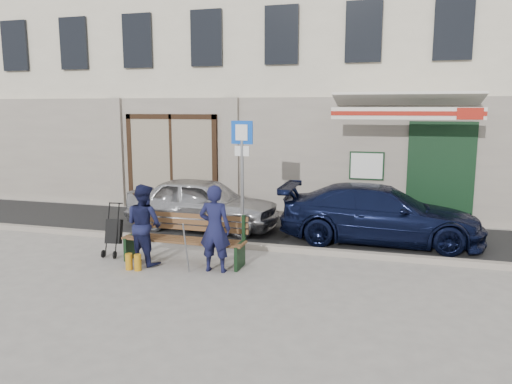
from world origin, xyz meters
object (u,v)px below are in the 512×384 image
at_px(parking_sign, 242,162).
at_px(car_navy, 380,214).
at_px(bench, 182,239).
at_px(woman, 144,224).
at_px(car_silver, 203,203).
at_px(stroller, 114,233).
at_px(man, 215,229).

bearing_deg(parking_sign, car_navy, 24.48).
bearing_deg(bench, woman, -159.58).
bearing_deg(parking_sign, car_silver, 150.57).
bearing_deg(car_silver, stroller, 162.87).
relative_size(car_silver, car_navy, 0.86).
bearing_deg(bench, car_silver, 103.51).
xyz_separation_m(car_silver, man, (1.43, -2.96, 0.16)).
bearing_deg(car_navy, stroller, 115.52).
bearing_deg(woman, bench, -139.81).
distance_m(car_navy, stroller, 5.66).
bearing_deg(woman, car_navy, -126.54).
height_order(car_silver, bench, car_silver).
distance_m(car_navy, woman, 5.07).
distance_m(car_navy, bench, 4.40).
xyz_separation_m(man, woman, (-1.45, 0.07, -0.03)).
xyz_separation_m(bench, man, (0.80, -0.32, 0.33)).
xyz_separation_m(car_silver, car_navy, (4.20, -0.08, -0.00)).
xyz_separation_m(parking_sign, bench, (-0.68, -1.67, -1.32)).
distance_m(man, stroller, 2.35).
height_order(car_navy, parking_sign, parking_sign).
xyz_separation_m(car_silver, bench, (0.64, -2.65, -0.18)).
bearing_deg(bench, stroller, 177.89).
bearing_deg(man, woman, -5.76).
bearing_deg(car_silver, man, -152.83).
height_order(man, woman, man).
bearing_deg(stroller, woman, -28.39).
relative_size(car_navy, parking_sign, 1.63).
bearing_deg(stroller, bench, -11.12).
relative_size(parking_sign, bench, 1.11).
distance_m(woman, stroller, 0.95).
xyz_separation_m(car_navy, bench, (-3.56, -2.57, -0.17)).
xyz_separation_m(car_silver, woman, (-0.02, -2.89, 0.13)).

